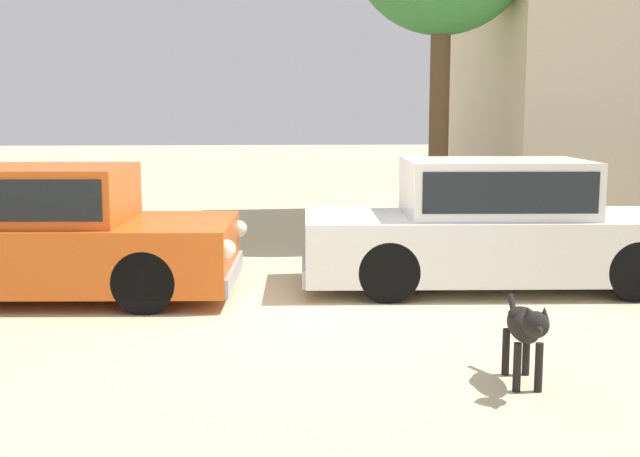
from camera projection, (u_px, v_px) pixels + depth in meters
ground_plane at (321, 321)px, 8.13m from camera, size 80.00×80.00×0.00m
parked_sedan_nearest at (45, 233)px, 9.10m from camera, size 4.39×2.04×1.46m
parked_sedan_second at (497, 225)px, 9.57m from camera, size 4.74×1.88×1.51m
stray_dog_spotted at (525, 327)px, 6.15m from camera, size 0.26×1.00×0.69m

